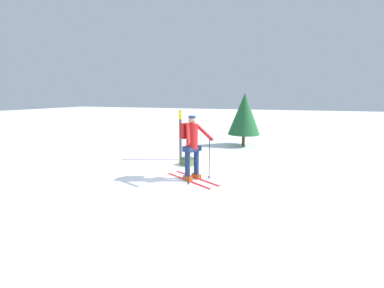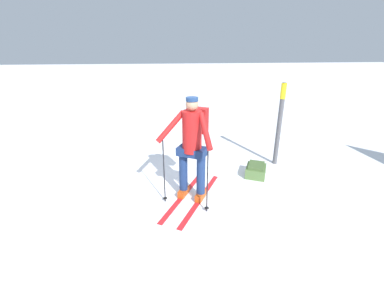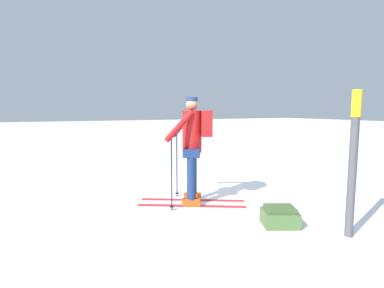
{
  "view_description": "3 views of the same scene",
  "coord_description": "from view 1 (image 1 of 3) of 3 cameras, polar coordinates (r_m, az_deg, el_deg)",
  "views": [
    {
      "loc": [
        6.36,
        2.9,
        2.33
      ],
      "look_at": [
        -0.21,
        0.54,
        1.02
      ],
      "focal_mm": 24.0,
      "sensor_mm": 36.0,
      "label": 1
    },
    {
      "loc": [
        0.27,
        4.5,
        2.53
      ],
      "look_at": [
        -0.21,
        0.54,
        1.02
      ],
      "focal_mm": 24.0,
      "sensor_mm": 36.0,
      "label": 2
    },
    {
      "loc": [
        -4.7,
        2.73,
        1.6
      ],
      "look_at": [
        -0.21,
        0.54,
        1.02
      ],
      "focal_mm": 28.0,
      "sensor_mm": 36.0,
      "label": 3
    }
  ],
  "objects": [
    {
      "name": "trail_marker",
      "position": [
        9.44,
        -2.58,
        2.88
      ],
      "size": [
        0.11,
        0.11,
        1.84
      ],
      "color": "#4C4C51",
      "rests_on": "ground_plane"
    },
    {
      "name": "dropped_backpack",
      "position": [
        8.82,
        -0.89,
        -3.87
      ],
      "size": [
        0.55,
        0.59,
        0.27
      ],
      "color": "#4C6B38",
      "rests_on": "ground_plane"
    },
    {
      "name": "pine_tree",
      "position": [
        12.31,
        11.56,
        6.58
      ],
      "size": [
        1.49,
        1.49,
        2.49
      ],
      "color": "#4C331E",
      "rests_on": "ground_plane"
    },
    {
      "name": "skier",
      "position": [
        7.11,
        -0.13,
        0.18
      ],
      "size": [
        1.25,
        1.79,
        1.8
      ],
      "color": "red",
      "rests_on": "ground_plane"
    },
    {
      "name": "ground_plane",
      "position": [
        7.36,
        -4.54,
        -7.88
      ],
      "size": [
        80.0,
        80.0,
        0.0
      ],
      "primitive_type": "plane",
      "color": "white"
    }
  ]
}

